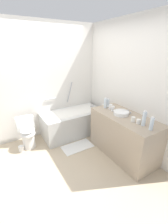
% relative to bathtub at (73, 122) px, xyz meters
% --- Properties ---
extents(ground_plane, '(4.06, 4.06, 0.00)m').
position_rel_bathtub_xyz_m(ground_plane, '(-0.72, -0.85, -0.32)').
color(ground_plane, '#C1AD8E').
extents(wall_back_tiled, '(3.46, 0.10, 2.57)m').
position_rel_bathtub_xyz_m(wall_back_tiled, '(-0.72, 0.42, 0.97)').
color(wall_back_tiled, white).
rests_on(wall_back_tiled, ground_plane).
extents(wall_right_mirror, '(0.10, 2.84, 2.57)m').
position_rel_bathtub_xyz_m(wall_right_mirror, '(0.86, -0.85, 0.97)').
color(wall_right_mirror, white).
rests_on(wall_right_mirror, ground_plane).
extents(bathtub, '(1.48, 0.74, 1.24)m').
position_rel_bathtub_xyz_m(bathtub, '(0.00, 0.00, 0.00)').
color(bathtub, silver).
rests_on(bathtub, ground_plane).
extents(toilet, '(0.37, 0.49, 0.67)m').
position_rel_bathtub_xyz_m(toilet, '(-1.09, -0.01, 0.03)').
color(toilet, white).
rests_on(toilet, ground_plane).
extents(vanity_counter, '(0.63, 1.38, 0.84)m').
position_rel_bathtub_xyz_m(vanity_counter, '(0.49, -1.24, 0.11)').
color(vanity_counter, tan).
rests_on(vanity_counter, ground_plane).
extents(sink_basin, '(0.29, 0.29, 0.07)m').
position_rel_bathtub_xyz_m(sink_basin, '(0.47, -1.15, 0.56)').
color(sink_basin, white).
rests_on(sink_basin, vanity_counter).
extents(sink_faucet, '(0.12, 0.15, 0.07)m').
position_rel_bathtub_xyz_m(sink_faucet, '(0.64, -1.15, 0.56)').
color(sink_faucet, '#B3B3B8').
rests_on(sink_faucet, vanity_counter).
extents(water_bottle_0, '(0.06, 0.06, 0.23)m').
position_rel_bathtub_xyz_m(water_bottle_0, '(0.43, -0.71, 0.63)').
color(water_bottle_0, silver).
rests_on(water_bottle_0, vanity_counter).
extents(water_bottle_1, '(0.07, 0.07, 0.19)m').
position_rel_bathtub_xyz_m(water_bottle_1, '(0.52, -0.69, 0.61)').
color(water_bottle_1, silver).
rests_on(water_bottle_1, vanity_counter).
extents(water_bottle_2, '(0.06, 0.06, 0.23)m').
position_rel_bathtub_xyz_m(water_bottle_2, '(0.45, -1.82, 0.63)').
color(water_bottle_2, silver).
rests_on(water_bottle_2, vanity_counter).
extents(water_bottle_3, '(0.06, 0.06, 0.26)m').
position_rel_bathtub_xyz_m(water_bottle_3, '(0.47, -1.66, 0.65)').
color(water_bottle_3, silver).
rests_on(water_bottle_3, vanity_counter).
extents(drinking_glass_0, '(0.07, 0.07, 0.09)m').
position_rel_bathtub_xyz_m(drinking_glass_0, '(0.43, -1.48, 0.57)').
color(drinking_glass_0, white).
rests_on(drinking_glass_0, vanity_counter).
extents(drinking_glass_1, '(0.07, 0.07, 0.10)m').
position_rel_bathtub_xyz_m(drinking_glass_1, '(0.48, -0.83, 0.58)').
color(drinking_glass_1, white).
rests_on(drinking_glass_1, vanity_counter).
extents(drinking_glass_2, '(0.07, 0.07, 0.08)m').
position_rel_bathtub_xyz_m(drinking_glass_2, '(0.45, -1.58, 0.57)').
color(drinking_glass_2, white).
rests_on(drinking_glass_2, vanity_counter).
extents(drinking_glass_3, '(0.06, 0.06, 0.10)m').
position_rel_bathtub_xyz_m(drinking_glass_3, '(0.46, -0.93, 0.58)').
color(drinking_glass_3, white).
rests_on(drinking_glass_3, vanity_counter).
extents(bath_mat, '(0.67, 0.36, 0.01)m').
position_rel_bathtub_xyz_m(bath_mat, '(-0.19, -0.59, -0.31)').
color(bath_mat, white).
rests_on(bath_mat, ground_plane).
extents(toilet_paper_roll, '(0.11, 0.11, 0.13)m').
position_rel_bathtub_xyz_m(toilet_paper_roll, '(-1.27, -0.12, -0.25)').
color(toilet_paper_roll, white).
rests_on(toilet_paper_roll, ground_plane).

